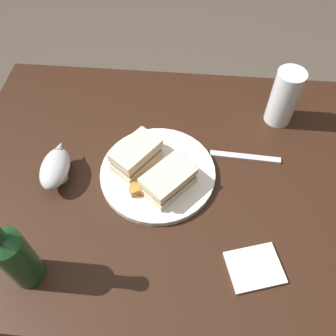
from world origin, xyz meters
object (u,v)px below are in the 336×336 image
Objects in this scene: sandwich_half_left at (136,156)px; gravy_boat at (55,168)px; sandwich_half_right at (168,180)px; cider_bottle at (14,256)px; fork at (245,157)px; napkin at (255,268)px; plate at (158,172)px; pint_glass at (283,100)px.

sandwich_half_left is 0.19m from gravy_boat.
cider_bottle is (-0.27, -0.23, 0.06)m from sandwich_half_right.
fork is (0.46, 0.10, -0.04)m from gravy_boat.
sandwich_half_right is 0.27m from gravy_boat.
sandwich_half_right is 1.28× the size of napkin.
sandwich_half_left reaches higher than napkin.
plate is 0.23m from fork.
cider_bottle is at bearing -130.84° from plate.
sandwich_half_left reaches higher than sandwich_half_right.
plate is 2.01× the size of sandwich_half_right.
sandwich_half_left reaches higher than plate.
sandwich_half_right is 0.22m from fork.
cider_bottle is at bearing -139.45° from sandwich_half_right.
sandwich_half_right is at bearing -2.96° from gravy_boat.
gravy_boat is at bearing -172.39° from plate.
napkin is (0.23, -0.22, -0.00)m from plate.
sandwich_half_left is at bearing 165.23° from plate.
sandwich_half_left is 0.85× the size of pint_glass.
gravy_boat reaches higher than plate.
pint_glass reaches higher than gravy_boat.
cider_bottle is at bearing -89.03° from gravy_boat.
fork is at bearing 91.74° from napkin.
cider_bottle is 2.26× the size of napkin.
gravy_boat is at bearing 15.34° from fork.
napkin is (0.20, -0.18, -0.04)m from sandwich_half_right.
sandwich_half_right is at bearing 138.10° from napkin.
plate reaches higher than napkin.
sandwich_half_left is at bearing 57.44° from cider_bottle.
napkin is at bearing -41.90° from sandwich_half_right.
gravy_boat is 0.25m from cider_bottle.
gravy_boat is at bearing -155.91° from pint_glass.
napkin is (0.28, -0.24, -0.04)m from sandwich_half_left.
sandwich_half_left is 0.10m from sandwich_half_right.
fork is (0.19, 0.11, -0.04)m from sandwich_half_right.
cider_bottle reaches higher than plate.
cider_bottle reaches higher than napkin.
pint_glass reaches higher than sandwich_half_left.
sandwich_half_left is 0.35m from cider_bottle.
cider_bottle reaches higher than gravy_boat.
pint_glass is 0.61m from gravy_boat.
cider_bottle is 0.58m from fork.
napkin is at bearing 6.45° from cider_bottle.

